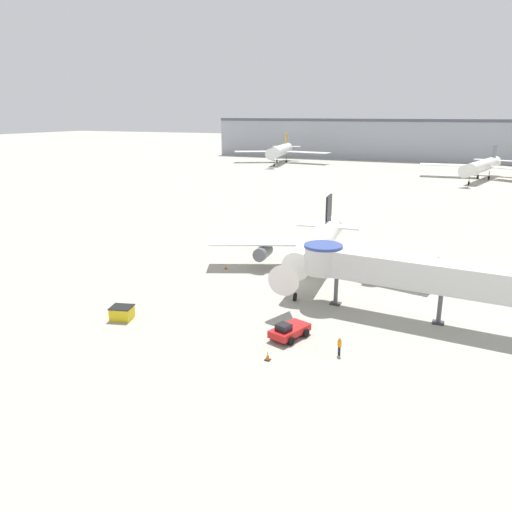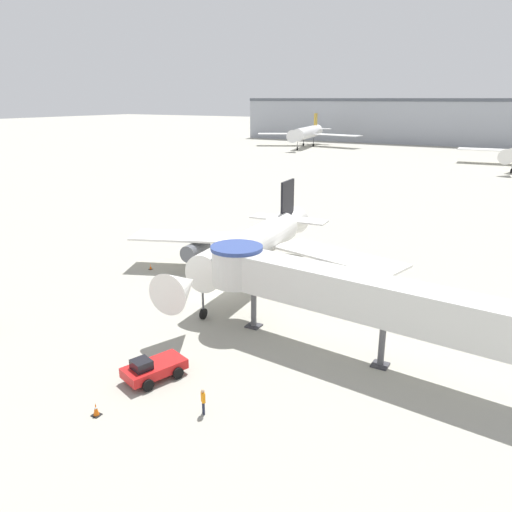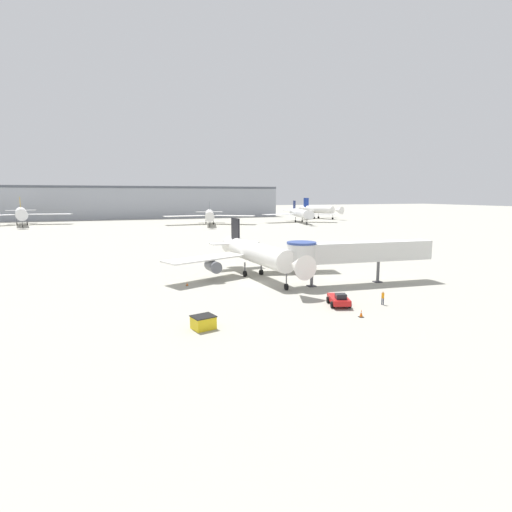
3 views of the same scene
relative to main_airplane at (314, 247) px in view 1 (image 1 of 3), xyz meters
The scene contains 11 objects.
ground_plane 5.44m from the main_airplane, 111.35° to the right, with size 800.00×800.00×0.00m, color #9E9B8E.
main_airplane is the anchor object (origin of this frame).
jet_bridge 14.34m from the main_airplane, 38.83° to the right, with size 22.40×5.11×6.40m.
pushback_tug_red 18.93m from the main_airplane, 79.40° to the right, with size 3.13×4.39×1.61m.
service_container_yellow 24.98m from the main_airplane, 122.42° to the right, with size 2.54×2.34×1.30m.
traffic_cone_port_wing 12.08m from the main_airplane, 169.90° to the right, with size 0.36×0.36×0.61m.
traffic_cone_apron_front 23.52m from the main_airplane, 81.91° to the right, with size 0.49×0.49×0.81m.
ground_crew_marshaller 21.75m from the main_airplane, 66.81° to the right, with size 0.36×0.33×1.62m.
background_jet_gray_tail 111.28m from the main_airplane, 80.22° to the left, with size 38.84×36.20×9.86m.
background_jet_gold_tail 144.93m from the main_airplane, 112.70° to the left, with size 39.40×36.93×11.76m.
terminal_building 171.89m from the main_airplane, 94.30° to the left, with size 169.43×18.95×17.36m.
Camera 1 is at (18.90, -54.03, 19.78)m, focal length 35.00 mm.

